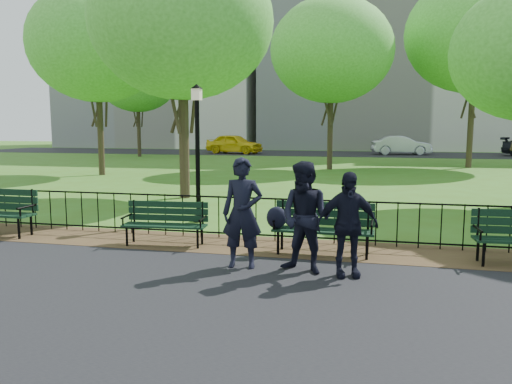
% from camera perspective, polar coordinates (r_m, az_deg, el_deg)
% --- Properties ---
extents(ground, '(120.00, 120.00, 0.00)m').
position_cam_1_polar(ground, '(8.26, 3.64, -8.96)').
color(ground, '#42691B').
extents(asphalt_path, '(60.00, 9.20, 0.01)m').
position_cam_1_polar(asphalt_path, '(5.16, -3.02, -19.43)').
color(asphalt_path, black).
rests_on(asphalt_path, ground).
extents(dirt_strip, '(60.00, 1.60, 0.01)m').
position_cam_1_polar(dirt_strip, '(9.68, 5.13, -6.40)').
color(dirt_strip, '#3D2619').
rests_on(dirt_strip, ground).
extents(far_street, '(70.00, 9.00, 0.01)m').
position_cam_1_polar(far_street, '(42.89, 11.45, 4.29)').
color(far_street, black).
rests_on(far_street, ground).
extents(iron_fence, '(24.06, 0.06, 1.00)m').
position_cam_1_polar(iron_fence, '(10.07, 5.56, -3.04)').
color(iron_fence, black).
rests_on(iron_fence, ground).
extents(apartment_west, '(22.00, 15.00, 26.00)m').
position_cam_1_polar(apartment_west, '(61.41, -9.80, 17.45)').
color(apartment_west, silver).
rests_on(apartment_west, ground).
extents(apartment_mid, '(24.00, 15.00, 30.00)m').
position_cam_1_polar(apartment_mid, '(57.23, 14.44, 20.11)').
color(apartment_mid, beige).
rests_on(apartment_mid, ground).
extents(park_bench_main, '(1.95, 0.59, 1.04)m').
position_cam_1_polar(park_bench_main, '(9.19, 5.88, -3.28)').
color(park_bench_main, black).
rests_on(park_bench_main, ground).
extents(park_bench_left_a, '(1.68, 0.64, 0.93)m').
position_cam_1_polar(park_bench_left_a, '(10.01, -10.26, -2.99)').
color(park_bench_left_a, black).
rests_on(park_bench_left_a, ground).
extents(lamppost, '(0.30, 0.30, 3.34)m').
position_cam_1_polar(lamppost, '(12.19, -6.70, 5.03)').
color(lamppost, black).
rests_on(lamppost, ground).
extents(tree_near_w, '(5.81, 5.81, 8.09)m').
position_cam_1_polar(tree_near_w, '(16.74, -8.48, 18.76)').
color(tree_near_w, '#2D2116').
rests_on(tree_near_w, ground).
extents(tree_mid_w, '(6.33, 6.33, 8.83)m').
position_cam_1_polar(tree_mid_w, '(25.37, -17.72, 15.79)').
color(tree_mid_w, '#2D2116').
rests_on(tree_mid_w, ground).
extents(tree_far_c, '(6.51, 6.51, 9.08)m').
position_cam_1_polar(tree_far_c, '(27.67, 8.65, 15.71)').
color(tree_far_c, '#2D2116').
rests_on(tree_far_c, ground).
extents(tree_far_e, '(7.60, 7.60, 10.59)m').
position_cam_1_polar(tree_far_e, '(31.01, 23.82, 16.24)').
color(tree_far_e, '#2D2116').
rests_on(tree_far_e, ground).
extents(tree_far_w, '(6.22, 6.22, 8.68)m').
position_cam_1_polar(tree_far_w, '(39.69, -13.42, 12.68)').
color(tree_far_w, '#2D2116').
rests_on(tree_far_w, ground).
extents(person_left, '(0.70, 0.49, 1.83)m').
position_cam_1_polar(person_left, '(8.20, -1.56, -2.40)').
color(person_left, black).
rests_on(person_left, asphalt_path).
extents(person_mid, '(0.96, 0.70, 1.78)m').
position_cam_1_polar(person_mid, '(7.95, 5.72, -2.93)').
color(person_mid, black).
rests_on(person_mid, asphalt_path).
extents(person_right, '(1.03, 0.62, 1.65)m').
position_cam_1_polar(person_right, '(7.85, 10.37, -3.65)').
color(person_right, black).
rests_on(person_right, asphalt_path).
extents(taxi, '(5.17, 2.99, 1.66)m').
position_cam_1_polar(taxi, '(42.57, -2.50, 5.53)').
color(taxi, yellow).
rests_on(taxi, far_street).
extents(sedan_silver, '(4.87, 2.41, 1.54)m').
position_cam_1_polar(sedan_silver, '(42.41, 16.24, 5.15)').
color(sedan_silver, '#AFB3B7').
rests_on(sedan_silver, far_street).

